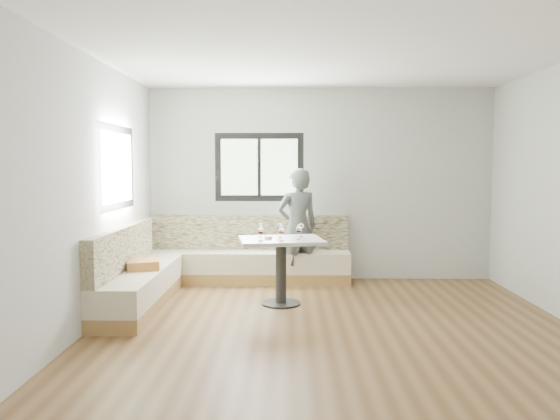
# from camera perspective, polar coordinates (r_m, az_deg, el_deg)

# --- Properties ---
(room) EXTENTS (5.01, 5.01, 2.81)m
(room) POSITION_cam_1_polar(r_m,az_deg,el_deg) (5.61, 4.88, 1.98)
(room) COLOR brown
(room) RESTS_ON ground
(banquette) EXTENTS (2.90, 2.80, 0.95)m
(banquette) POSITION_cam_1_polar(r_m,az_deg,el_deg) (7.35, -7.91, -5.90)
(banquette) COLOR olive
(banquette) RESTS_ON ground
(table) EXTENTS (1.08, 0.90, 0.80)m
(table) POSITION_cam_1_polar(r_m,az_deg,el_deg) (6.57, 0.10, -4.74)
(table) COLOR black
(table) RESTS_ON ground
(person) EXTENTS (0.70, 0.58, 1.63)m
(person) POSITION_cam_1_polar(r_m,az_deg,el_deg) (7.65, 1.84, -1.77)
(person) COLOR #4E5553
(person) RESTS_ON ground
(olive_ramekin) EXTENTS (0.09, 0.09, 0.04)m
(olive_ramekin) POSITION_cam_1_polar(r_m,az_deg,el_deg) (6.50, -1.25, -2.89)
(olive_ramekin) COLOR white
(olive_ramekin) RESTS_ON table
(wine_glass_a) EXTENTS (0.08, 0.08, 0.17)m
(wine_glass_a) POSITION_cam_1_polar(r_m,az_deg,el_deg) (6.32, -2.03, -2.20)
(wine_glass_a) COLOR white
(wine_glass_a) RESTS_ON table
(wine_glass_b) EXTENTS (0.08, 0.08, 0.17)m
(wine_glass_b) POSITION_cam_1_polar(r_m,az_deg,el_deg) (6.31, 0.15, -2.21)
(wine_glass_b) COLOR white
(wine_glass_b) RESTS_ON table
(wine_glass_c) EXTENTS (0.08, 0.08, 0.17)m
(wine_glass_c) POSITION_cam_1_polar(r_m,az_deg,el_deg) (6.46, 1.98, -2.06)
(wine_glass_c) COLOR white
(wine_glass_c) RESTS_ON table
(wine_glass_d) EXTENTS (0.08, 0.08, 0.17)m
(wine_glass_d) POSITION_cam_1_polar(r_m,az_deg,el_deg) (6.65, 0.01, -1.86)
(wine_glass_d) COLOR white
(wine_glass_d) RESTS_ON table
(wine_glass_e) EXTENTS (0.08, 0.08, 0.17)m
(wine_glass_e) POSITION_cam_1_polar(r_m,az_deg,el_deg) (6.69, 2.23, -1.82)
(wine_glass_e) COLOR white
(wine_glass_e) RESTS_ON table
(wine_glass_f) EXTENTS (0.08, 0.08, 0.17)m
(wine_glass_f) POSITION_cam_1_polar(r_m,az_deg,el_deg) (6.67, -2.04, -1.84)
(wine_glass_f) COLOR white
(wine_glass_f) RESTS_ON table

